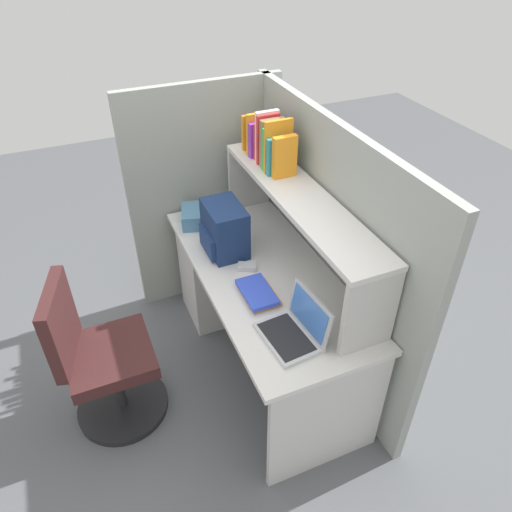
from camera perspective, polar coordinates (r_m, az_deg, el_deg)
name	(u,v)px	position (r m, az deg, el deg)	size (l,w,h in m)	color
ground_plane	(263,358)	(3.23, 0.83, -11.93)	(8.00, 8.00, 0.00)	#595B60
desk	(240,276)	(3.21, -1.91, -2.31)	(1.60, 0.70, 0.73)	silver
cubicle_partition_rear	(324,249)	(2.84, 8.00, 0.84)	(1.84, 0.05, 1.55)	#939991
cubicle_partition_left	(207,196)	(3.34, -5.78, 7.04)	(0.05, 1.06, 1.55)	#939991
overhead_hutch	(299,210)	(2.59, 5.11, 5.41)	(1.44, 0.28, 0.45)	beige
reference_books_on_shelf	(269,142)	(2.81, 1.52, 13.26)	(0.43, 0.17, 0.30)	orange
laptop	(296,328)	(2.32, 4.70, -8.50)	(0.33, 0.27, 0.22)	#B7BABF
backpack	(224,230)	(2.80, -3.80, 3.13)	(0.30, 0.23, 0.30)	navy
computer_mouse	(247,267)	(2.73, -1.06, -1.28)	(0.06, 0.10, 0.03)	silver
paper_cup	(214,219)	(3.08, -4.94, 4.34)	(0.08, 0.08, 0.10)	white
tissue_box	(192,216)	(3.12, -7.60, 4.65)	(0.22, 0.12, 0.10)	teal
desk_book_stack	(258,293)	(2.54, 0.25, -4.42)	(0.25, 0.17, 0.05)	orange
office_chair	(102,364)	(2.81, -17.70, -12.00)	(0.52, 0.54, 0.93)	black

